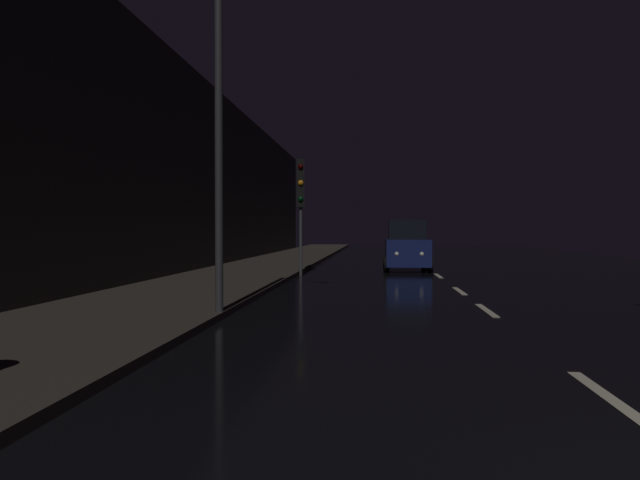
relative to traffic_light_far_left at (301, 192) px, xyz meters
name	(u,v)px	position (x,y,z in m)	size (l,w,h in m)	color
ground	(428,269)	(5.40, 4.57, -3.33)	(27.80, 84.00, 0.02)	black
sidewalk_left	(264,266)	(-2.30, 4.57, -3.24)	(4.40, 84.00, 0.15)	#38332B
building_facade_left	(188,172)	(-4.90, 1.07, 0.91)	(0.80, 63.00, 8.46)	#2D2B28
lane_centerline	(473,300)	(5.40, -8.07, -3.31)	(0.16, 19.39, 0.01)	beige
traffic_light_far_left	(301,192)	(0.00, 0.00, 0.00)	(0.34, 0.47, 4.60)	#38383A
streetlamp_overhead	(239,44)	(0.21, -11.75, 2.17)	(1.70, 0.44, 8.49)	#2D2D30
car_approaching_headlights	(406,247)	(4.35, 3.81, -2.29)	(2.07, 4.49, 2.26)	#141E51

